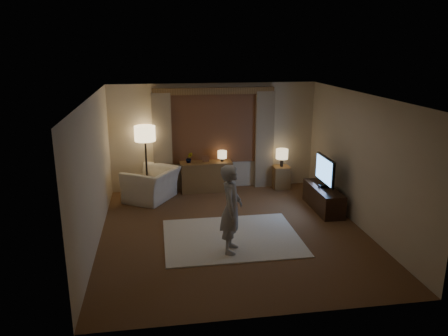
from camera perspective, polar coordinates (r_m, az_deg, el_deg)
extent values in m
cube|color=brown|center=(8.50, 1.20, -8.39)|extent=(5.00, 5.50, 0.02)
cube|color=silver|center=(7.80, 1.31, 9.45)|extent=(5.00, 5.50, 0.02)
cube|color=beige|center=(10.70, -1.35, 4.10)|extent=(5.00, 0.02, 2.60)
cube|color=beige|center=(5.51, 6.35, -7.56)|extent=(5.00, 0.02, 2.60)
cube|color=beige|center=(8.01, -16.71, -0.62)|extent=(0.02, 5.50, 2.60)
cube|color=beige|center=(8.83, 17.50, 0.82)|extent=(0.02, 5.50, 2.60)
cube|color=black|center=(10.62, -1.34, 5.39)|extent=(2.00, 0.01, 1.70)
cube|color=brown|center=(10.61, -1.33, 5.38)|extent=(2.08, 0.04, 1.78)
cube|color=tan|center=(10.53, -8.04, 3.19)|extent=(0.45, 0.12, 2.40)
cube|color=tan|center=(10.85, 5.30, 3.66)|extent=(0.45, 0.12, 2.40)
cube|color=brown|center=(10.44, -1.33, 10.03)|extent=(2.90, 0.14, 0.16)
cube|color=#F5E7CE|center=(8.24, 1.01, -9.04)|extent=(2.50, 2.00, 0.02)
cube|color=brown|center=(10.66, -2.36, -1.23)|extent=(1.20, 0.40, 0.70)
cube|color=brown|center=(10.54, -2.39, 1.11)|extent=(0.16, 0.02, 0.20)
imported|color=#999999|center=(10.49, -4.56, 1.29)|extent=(0.17, 0.13, 0.30)
cylinder|color=black|center=(10.60, -0.24, 0.99)|extent=(0.08, 0.08, 0.12)
cylinder|color=beige|center=(10.56, -0.24, 1.77)|extent=(0.22, 0.22, 0.18)
cylinder|color=black|center=(10.70, -9.92, -3.27)|extent=(0.35, 0.35, 0.03)
cylinder|color=black|center=(10.51, -10.08, 0.05)|extent=(0.04, 0.04, 1.32)
cylinder|color=beige|center=(10.32, -10.30, 4.46)|extent=(0.48, 0.48, 0.35)
imported|color=beige|center=(10.19, -9.43, -2.14)|extent=(1.44, 1.48, 0.74)
cube|color=brown|center=(11.00, 7.47, -1.20)|extent=(0.40, 0.40, 0.56)
cylinder|color=black|center=(10.89, 7.54, 0.71)|extent=(0.08, 0.08, 0.20)
cylinder|color=beige|center=(10.84, 7.58, 1.84)|extent=(0.30, 0.30, 0.24)
cube|color=black|center=(9.76, 12.84, -3.88)|extent=(0.45, 1.40, 0.50)
cube|color=black|center=(9.67, 12.94, -2.31)|extent=(0.23, 0.11, 0.06)
cube|color=black|center=(9.56, 13.07, -0.24)|extent=(0.05, 0.95, 0.58)
cube|color=#5DA6FF|center=(9.55, 12.90, -0.25)|extent=(0.00, 0.88, 0.52)
imported|color=#A19D95|center=(7.42, 0.96, -5.37)|extent=(0.52, 0.65, 1.55)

